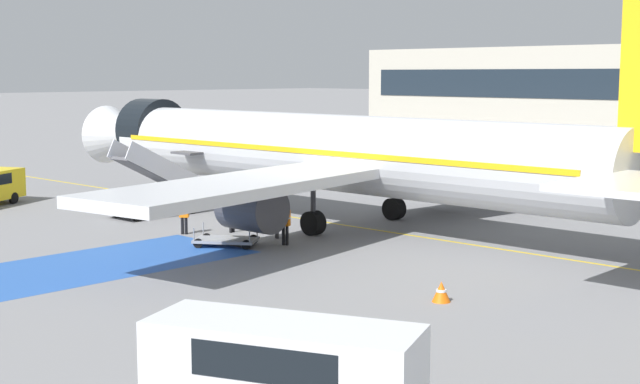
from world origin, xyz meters
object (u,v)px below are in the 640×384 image
at_px(service_van_0, 283,368).
at_px(ground_crew_1, 277,214).
at_px(ground_crew_3, 285,222).
at_px(boarding_stairs_forward, 155,196).
at_px(airliner, 343,153).
at_px(ground_crew_0, 232,213).
at_px(ground_crew_2, 184,214).
at_px(traffic_cone_0, 441,292).
at_px(baggage_cart, 226,240).

bearing_deg(service_van_0, ground_crew_1, -156.00).
bearing_deg(ground_crew_3, boarding_stairs_forward, -26.36).
bearing_deg(ground_crew_1, ground_crew_3, 177.37).
relative_size(airliner, service_van_0, 6.79).
xyz_separation_m(airliner, ground_crew_0, (-2.26, -5.05, -2.57)).
bearing_deg(boarding_stairs_forward, ground_crew_2, -23.97).
height_order(ground_crew_1, ground_crew_3, ground_crew_1).
xyz_separation_m(airliner, boarding_stairs_forward, (-8.93, -4.56, -2.49)).
bearing_deg(traffic_cone_0, ground_crew_3, 163.50).
height_order(airliner, boarding_stairs_forward, airliner).
height_order(airliner, baggage_cart, airliner).
bearing_deg(service_van_0, ground_crew_3, -156.99).
bearing_deg(ground_crew_3, ground_crew_0, -27.57).
relative_size(boarding_stairs_forward, service_van_0, 0.90).
bearing_deg(airliner, traffic_cone_0, -126.14).
height_order(baggage_cart, ground_crew_0, ground_crew_0).
xyz_separation_m(ground_crew_0, ground_crew_1, (2.56, 0.43, 0.16)).
bearing_deg(airliner, baggage_cart, 179.43).
distance_m(boarding_stairs_forward, ground_crew_2, 5.94).
bearing_deg(baggage_cart, airliner, 145.47).
height_order(airliner, service_van_0, airliner).
distance_m(airliner, ground_crew_2, 8.11).
bearing_deg(ground_crew_2, ground_crew_3, -24.51).
distance_m(ground_crew_0, ground_crew_1, 2.60).
relative_size(airliner, baggage_cart, 13.33).
relative_size(service_van_0, ground_crew_2, 3.66).
relative_size(boarding_stairs_forward, ground_crew_3, 3.01).
bearing_deg(boarding_stairs_forward, service_van_0, -31.55).
xyz_separation_m(service_van_0, traffic_cone_0, (-4.02, 10.80, -1.04)).
bearing_deg(ground_crew_0, airliner, 148.14).
bearing_deg(boarding_stairs_forward, ground_crew_3, -6.00).
bearing_deg(ground_crew_0, ground_crew_2, -41.02).
bearing_deg(ground_crew_1, traffic_cone_0, -170.12).
height_order(boarding_stairs_forward, traffic_cone_0, boarding_stairs_forward).
xyz_separation_m(boarding_stairs_forward, service_van_0, (25.18, -14.82, 0.39)).
distance_m(ground_crew_1, ground_crew_2, 4.38).
height_order(airliner, ground_crew_2, airliner).
relative_size(service_van_0, traffic_cone_0, 8.77).
relative_size(airliner, boarding_stairs_forward, 7.57).
distance_m(baggage_cart, ground_crew_3, 2.62).
bearing_deg(boarding_stairs_forward, airliner, 25.98).
bearing_deg(baggage_cart, boarding_stairs_forward, -142.28).
distance_m(boarding_stairs_forward, traffic_cone_0, 21.54).
xyz_separation_m(ground_crew_1, traffic_cone_0, (11.93, -3.97, -0.73)).
relative_size(baggage_cart, traffic_cone_0, 4.46).
height_order(service_van_0, ground_crew_0, service_van_0).
xyz_separation_m(boarding_stairs_forward, ground_crew_0, (6.67, -0.49, -0.08)).
bearing_deg(ground_crew_3, service_van_0, 114.79).
bearing_deg(airliner, ground_crew_3, -163.43).
bearing_deg(ground_crew_2, ground_crew_0, 17.24).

